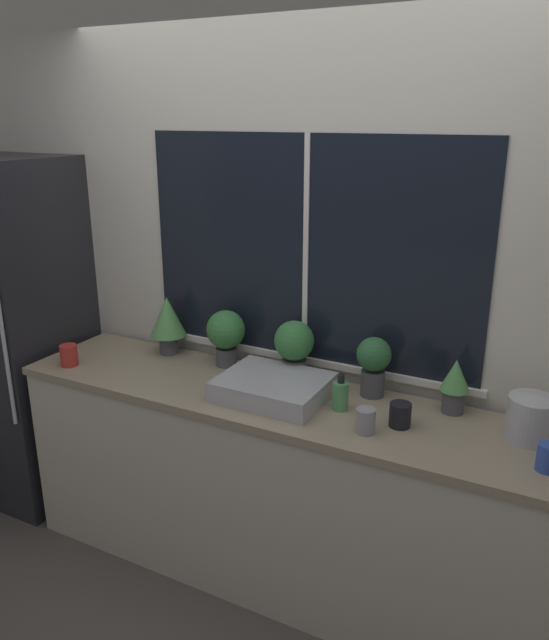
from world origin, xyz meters
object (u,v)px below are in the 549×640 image
object	(u,v)px
potted_plant_far_left	(168,320)
mug_black	(400,415)
potted_plant_far_right	(455,383)
sink	(274,387)
mug_red	(69,355)
mug_blue	(547,457)
potted_plant_left	(226,333)
mug_grey	(365,421)
potted_plant_right	(374,362)
refrigerator	(19,333)
kettle	(531,417)
soap_bottle	(340,395)
potted_plant_center	(294,346)

from	to	relation	value
potted_plant_far_left	mug_black	size ratio (longest dim) A/B	3.09
potted_plant_far_right	mug_black	world-z (taller)	potted_plant_far_right
sink	potted_plant_far_right	world-z (taller)	sink
mug_red	mug_blue	bearing A→B (deg)	1.61
potted_plant_left	mug_grey	distance (m)	0.91
potted_plant_left	potted_plant_right	xyz separation A→B (m)	(0.75, 0.00, -0.01)
mug_black	refrigerator	bearing A→B (deg)	178.93
sink	kettle	world-z (taller)	sink
potted_plant_left	kettle	bearing A→B (deg)	-3.75
sink	potted_plant_far_left	distance (m)	0.76
potted_plant_far_left	potted_plant_left	xyz separation A→B (m)	(0.35, 0.00, -0.01)
refrigerator	potted_plant_far_left	xyz separation A→B (m)	(0.89, 0.18, 0.16)
potted_plant_far_right	soap_bottle	size ratio (longest dim) A/B	1.49
soap_bottle	mug_blue	world-z (taller)	soap_bottle
potted_plant_far_left	mug_black	distance (m)	1.31
potted_plant_center	mug_grey	world-z (taller)	potted_plant_center
refrigerator	potted_plant_right	size ratio (longest dim) A/B	7.12
soap_bottle	potted_plant_right	bearing A→B (deg)	69.71
potted_plant_left	potted_plant_right	size ratio (longest dim) A/B	1.04
potted_plant_far_left	soap_bottle	xyz separation A→B (m)	(1.02, -0.19, -0.12)
mug_blue	mug_red	bearing A→B (deg)	-178.39
sink	soap_bottle	bearing A→B (deg)	3.41
potted_plant_far_right	mug_grey	size ratio (longest dim) A/B	2.33
mug_blue	mug_grey	bearing A→B (deg)	-176.94
sink	mug_blue	size ratio (longest dim) A/B	4.56
refrigerator	potted_plant_far_left	distance (m)	0.92
refrigerator	soap_bottle	size ratio (longest dim) A/B	12.18
potted_plant_right	sink	bearing A→B (deg)	-150.44
soap_bottle	mug_grey	size ratio (longest dim) A/B	1.57
potted_plant_far_right	mug_grey	world-z (taller)	potted_plant_far_right
potted_plant_far_right	mug_grey	distance (m)	0.43
refrigerator	potted_plant_far_left	bearing A→B (deg)	11.49
potted_plant_far_left	potted_plant_far_right	distance (m)	1.44
mug_grey	potted_plant_far_left	bearing A→B (deg)	164.23
potted_plant_far_left	mug_blue	bearing A→B (deg)	-9.30
mug_red	mug_blue	world-z (taller)	mug_red
potted_plant_right	mug_black	bearing A→B (deg)	-49.19
soap_bottle	mug_red	bearing A→B (deg)	-173.02
kettle	mug_black	bearing A→B (deg)	-164.43
mug_black	kettle	distance (m)	0.48
refrigerator	mug_black	xyz separation A→B (m)	(2.17, -0.04, 0.03)
refrigerator	mug_black	distance (m)	2.17
potted_plant_center	mug_blue	world-z (taller)	potted_plant_center
soap_bottle	mug_black	world-z (taller)	soap_bottle
soap_bottle	kettle	xyz separation A→B (m)	(0.73, 0.10, 0.03)
potted_plant_left	soap_bottle	size ratio (longest dim) A/B	1.78
refrigerator	sink	world-z (taller)	refrigerator
sink	mug_black	size ratio (longest dim) A/B	4.71
mug_black	potted_plant_far_right	bearing A→B (deg)	54.67
sink	potted_plant_right	bearing A→B (deg)	29.56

